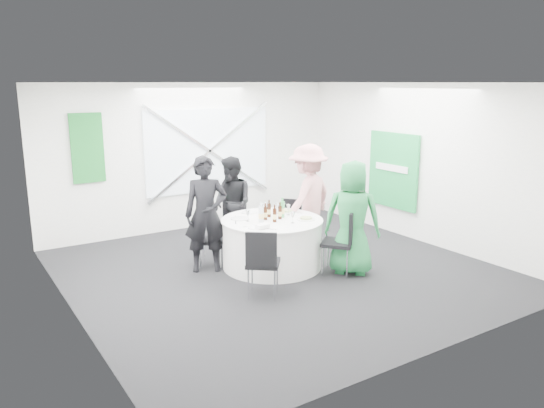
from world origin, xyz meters
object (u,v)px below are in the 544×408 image
chair_back_right (290,220)px  person_woman_green (352,218)px  banquet_table (272,243)px  person_woman_pink (308,198)px  chair_front_right (344,237)px  person_man_back (232,203)px  green_water_bottle (282,210)px  chair_back (237,215)px  chair_front_left (262,259)px  chair_back_left (207,236)px  person_man_back_left (206,214)px  clear_water_bottle (261,214)px

chair_back_right → person_woman_green: size_ratio=0.48×
banquet_table → person_woman_pink: (0.97, 0.40, 0.53)m
chair_front_right → person_man_back: person_man_back is taller
banquet_table → green_water_bottle: (0.20, 0.02, 0.50)m
chair_front_right → person_man_back: size_ratio=0.61×
chair_back → green_water_bottle: (0.17, -1.14, 0.31)m
banquet_table → chair_back: chair_back is taller
chair_front_right → chair_front_left: size_ratio=1.04×
banquet_table → chair_back_right: bearing=40.8°
chair_back_left → green_water_bottle: (1.02, -0.57, 0.40)m
chair_back_right → chair_front_left: (-1.62, -1.70, 0.08)m
chair_front_left → person_woman_green: size_ratio=0.55×
chair_back_right → person_woman_pink: size_ratio=0.45×
person_man_back_left → chair_back_left: bearing=87.7°
person_man_back → green_water_bottle: size_ratio=5.15×
banquet_table → person_woman_pink: bearing=22.2°
chair_back_left → person_man_back_left: 0.45m
person_man_back_left → green_water_bottle: bearing=5.1°
person_man_back → chair_back_right: bearing=61.6°
chair_back_right → person_woman_pink: bearing=-18.6°
chair_back_right → clear_water_bottle: (-1.06, -0.77, 0.40)m
person_man_back → clear_water_bottle: bearing=-10.8°
chair_back_left → clear_water_bottle: (0.60, -0.64, 0.39)m
banquet_table → chair_back_left: size_ratio=1.89×
banquet_table → person_woman_pink: person_woman_pink is taller
chair_back_left → chair_front_right: (1.53, -1.45, 0.10)m
green_water_bottle → banquet_table: bearing=-173.3°
person_man_back → person_woman_pink: (1.04, -0.75, 0.11)m
banquet_table → person_woman_green: size_ratio=0.91×
chair_back_left → person_woman_green: size_ratio=0.48×
chair_back_right → person_man_back: bearing=-155.7°
chair_back_left → green_water_bottle: green_water_bottle is taller
chair_front_right → person_woman_green: size_ratio=0.57×
person_man_back_left → person_woman_pink: person_woman_pink is taller
chair_front_right → chair_back_right: bearing=-134.4°
chair_back → clear_water_bottle: 1.27m
person_man_back_left → person_woman_pink: 1.89m
chair_front_left → green_water_bottle: 1.44m
banquet_table → chair_back: 1.18m
chair_back → person_man_back: bearing=-170.5°
chair_front_right → banquet_table: bearing=-90.0°
chair_back → person_woman_pink: person_woman_pink is taller
banquet_table → green_water_bottle: 0.54m
green_water_bottle → chair_back_left: bearing=150.7°
chair_front_right → clear_water_bottle: (-0.93, 0.81, 0.30)m
chair_back_right → green_water_bottle: 1.03m
chair_front_right → person_woman_pink: bearing=-141.6°
banquet_table → person_woman_green: bearing=-45.7°
chair_back_left → person_woman_pink: bearing=-60.3°
chair_front_left → person_man_back_left: person_man_back_left is taller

